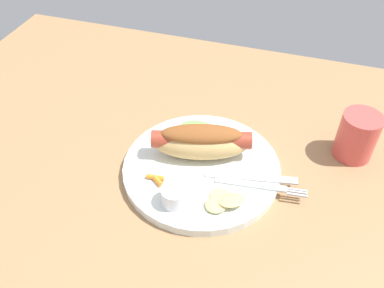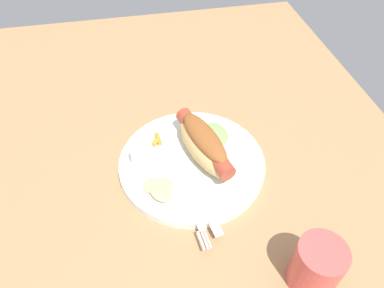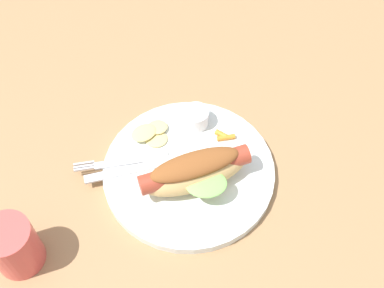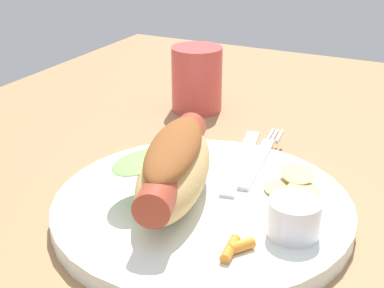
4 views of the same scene
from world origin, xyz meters
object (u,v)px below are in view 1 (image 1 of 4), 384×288
object	(u,v)px
hot_dog	(202,141)
chips_pile	(224,200)
sauce_ramekin	(175,196)
knife	(251,177)
plate	(201,168)
drinking_cup	(357,136)
carrot_garnish	(156,179)
fork	(258,187)

from	to	relation	value
hot_dog	chips_pile	bearing A→B (deg)	-71.57
hot_dog	sauce_ramekin	xyz separation A→B (cm)	(0.97, 11.14, -1.74)
sauce_ramekin	knife	bearing A→B (deg)	-140.73
plate	sauce_ramekin	bearing A→B (deg)	79.16
drinking_cup	hot_dog	bearing A→B (deg)	21.66
hot_dog	knife	world-z (taller)	hot_dog
plate	hot_dog	size ratio (longest dim) A/B	1.57
plate	hot_dog	bearing A→B (deg)	-73.63
hot_dog	chips_pile	world-z (taller)	hot_dog
sauce_ramekin	carrot_garnish	distance (cm)	5.45
plate	chips_pile	bearing A→B (deg)	129.53
fork	hot_dog	bearing A→B (deg)	151.18
carrot_garnish	sauce_ramekin	bearing A→B (deg)	143.31
fork	drinking_cup	distance (cm)	20.33
hot_dog	knife	bearing A→B (deg)	-32.50
knife	carrot_garnish	world-z (taller)	carrot_garnish
plate	hot_dog	xyz separation A→B (cm)	(0.70, -2.39, 4.04)
hot_dog	sauce_ramekin	distance (cm)	11.31
plate	fork	bearing A→B (deg)	168.70
plate	sauce_ramekin	xyz separation A→B (cm)	(1.68, 8.75, 2.31)
chips_pile	drinking_cup	size ratio (longest dim) A/B	0.79
knife	drinking_cup	distance (cm)	20.32
plate	hot_dog	world-z (taller)	hot_dog
chips_pile	carrot_garnish	xyz separation A→B (cm)	(11.47, -1.12, -0.21)
fork	carrot_garnish	world-z (taller)	carrot_garnish
fork	knife	bearing A→B (deg)	125.18
chips_pile	carrot_garnish	size ratio (longest dim) A/B	2.08
knife	drinking_cup	size ratio (longest dim) A/B	1.76
plate	carrot_garnish	xyz separation A→B (cm)	(5.96, 5.56, 1.23)
plate	knife	size ratio (longest dim) A/B	1.77
hot_dog	sauce_ramekin	world-z (taller)	hot_dog
fork	drinking_cup	world-z (taller)	drinking_cup
plate	drinking_cup	bearing A→B (deg)	-153.11
hot_dog	drinking_cup	world-z (taller)	drinking_cup
sauce_ramekin	fork	world-z (taller)	sauce_ramekin
plate	sauce_ramekin	distance (cm)	9.20
fork	knife	distance (cm)	2.20
hot_dog	sauce_ramekin	bearing A→B (deg)	-110.99
hot_dog	drinking_cup	size ratio (longest dim) A/B	1.98
chips_pile	drinking_cup	xyz separation A→B (cm)	(-18.76, -18.99, 2.03)
carrot_garnish	knife	bearing A→B (deg)	-160.33
knife	carrot_garnish	bearing A→B (deg)	-171.49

